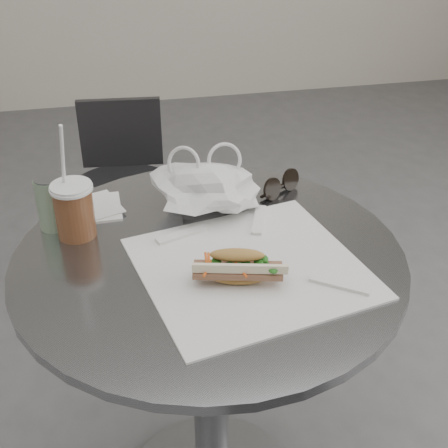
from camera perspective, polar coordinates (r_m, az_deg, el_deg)
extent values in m
cylinder|color=slate|center=(1.45, -1.21, -14.87)|extent=(0.08, 0.08, 0.71)
cylinder|color=slate|center=(1.21, -1.40, -3.16)|extent=(0.76, 0.76, 0.02)
cylinder|color=#2E2E30|center=(2.34, -8.38, -5.76)|extent=(0.32, 0.32, 0.02)
cylinder|color=#2E2E30|center=(2.22, -8.79, -1.64)|extent=(0.06, 0.06, 0.42)
cylinder|color=#2E2E30|center=(2.11, -9.25, 3.14)|extent=(0.36, 0.36, 0.02)
cube|color=#2E2E30|center=(2.21, -9.42, 8.23)|extent=(0.28, 0.05, 0.24)
cube|color=white|center=(1.17, 2.43, -4.02)|extent=(0.46, 0.45, 0.00)
ellipsoid|color=#B78945|center=(1.12, 1.26, -4.91)|extent=(0.21, 0.11, 0.02)
cube|color=brown|center=(1.11, 1.27, -4.26)|extent=(0.17, 0.08, 0.01)
ellipsoid|color=#B78945|center=(1.10, 1.20, -3.09)|extent=(0.21, 0.11, 0.04)
cylinder|color=brown|center=(1.27, -13.50, 1.03)|extent=(0.08, 0.08, 0.10)
cylinder|color=white|center=(1.24, -13.83, 3.29)|extent=(0.08, 0.08, 0.01)
cylinder|color=white|center=(1.23, -14.48, 4.98)|extent=(0.03, 0.05, 0.19)
cylinder|color=black|center=(1.38, 4.43, 3.17)|extent=(0.05, 0.04, 0.05)
cylinder|color=black|center=(1.42, 6.11, 4.04)|extent=(0.05, 0.04, 0.05)
cube|color=black|center=(1.41, 5.27, 3.40)|extent=(0.02, 0.01, 0.00)
cube|color=white|center=(1.37, -11.93, 1.37)|extent=(0.12, 0.12, 0.01)
cube|color=white|center=(1.37, -11.95, 1.53)|extent=(0.14, 0.14, 0.00)
cylinder|color=#558E53|center=(1.31, -15.49, 1.83)|extent=(0.06, 0.06, 0.11)
cylinder|color=slate|center=(1.28, -15.86, 4.04)|extent=(0.06, 0.06, 0.00)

